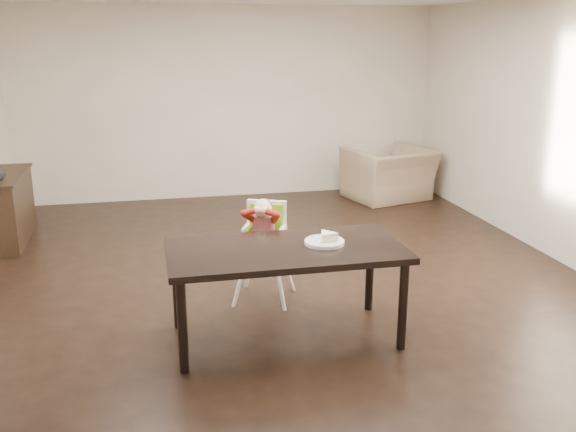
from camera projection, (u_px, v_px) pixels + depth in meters
name	position (u px, v px, depth m)	size (l,w,h in m)	color
ground	(279.00, 282.00, 6.21)	(7.00, 7.00, 0.00)	black
room_walls	(279.00, 87.00, 5.70)	(6.02, 7.02, 2.71)	#C1B4A0
dining_table	(286.00, 257.00, 4.90)	(1.80, 0.90, 0.75)	black
high_chair	(264.00, 228.00, 5.66)	(0.51, 0.51, 0.93)	white
plate	(325.00, 240.00, 4.96)	(0.37, 0.37, 0.09)	white
armchair	(390.00, 166.00, 9.16)	(1.12, 0.73, 0.98)	#9E8364
sideboard	(7.00, 208.00, 7.30)	(0.44, 1.26, 0.79)	black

